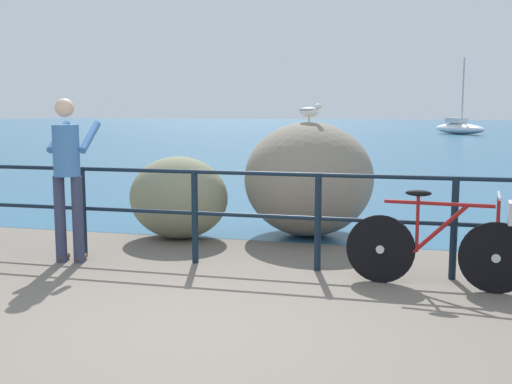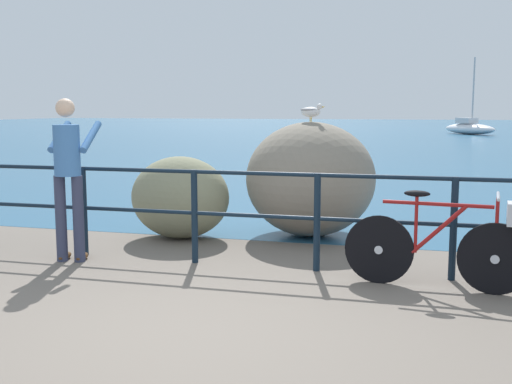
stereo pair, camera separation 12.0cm
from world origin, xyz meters
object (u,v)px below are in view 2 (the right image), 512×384
Objects in this scene: bicycle at (452,241)px; breakwater_boulder_main at (310,179)px; breakwater_boulder_left at (180,197)px; sailboat at (469,128)px; person_at_railing at (69,172)px; seagull at (311,111)px.

breakwater_boulder_main reaches higher than bicycle.
sailboat is (5.99, 35.08, -0.11)m from breakwater_boulder_left.
person_at_railing is at bearing -175.25° from bicycle.
sailboat is at bearing -18.78° from person_at_railing.
person_at_railing is 5.20× the size of seagull.
person_at_railing reaches higher than breakwater_boulder_left.
breakwater_boulder_main reaches higher than breakwater_boulder_left.
sailboat is at bearing 93.33° from seagull.
breakwater_boulder_left is at bearing -150.35° from seagull.
breakwater_boulder_left is 0.26× the size of sailboat.
person_at_railing is 0.36× the size of sailboat.
sailboat is (2.69, 36.62, -0.04)m from bicycle.
breakwater_boulder_left is 35.58m from sailboat.
breakwater_boulder_left is 3.76× the size of seagull.
seagull is at bearing -44.01° from sailboat.
person_at_railing reaches higher than bicycle.
person_at_railing is at bearing -128.29° from seagull.
breakwater_boulder_main is (-1.70, 2.14, 0.29)m from bicycle.
breakwater_boulder_left is (0.70, 1.46, -0.46)m from person_at_railing.
sailboat is at bearing 82.74° from breakwater_boulder_main.
bicycle is 2.75m from breakwater_boulder_main.
person_at_railing is 3.13m from seagull.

